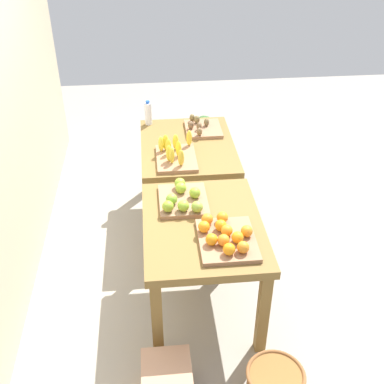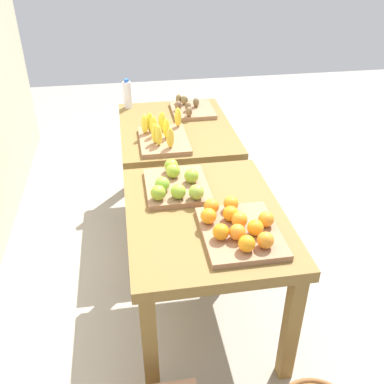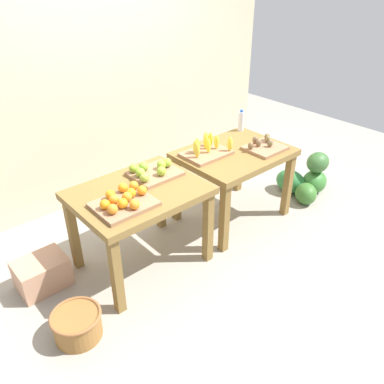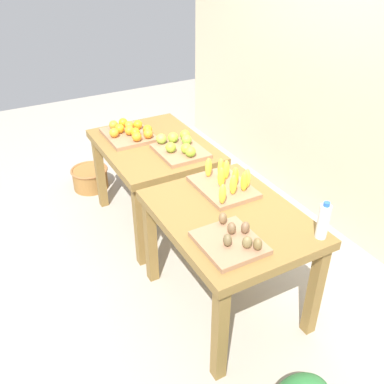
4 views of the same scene
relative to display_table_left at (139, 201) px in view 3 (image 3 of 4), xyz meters
The scene contains 12 objects.
ground_plane 0.85m from the display_table_left, ahead, with size 8.00×8.00×0.00m, color gray.
back_wall 1.70m from the display_table_left, 67.47° to the left, with size 4.40×0.12×3.00m, color beige.
display_table_left is the anchor object (origin of this frame).
display_table_right 1.12m from the display_table_left, ahead, with size 1.04×0.80×0.75m.
orange_bin 0.29m from the display_table_left, 150.28° to the right, with size 0.44×0.36×0.11m.
apple_bin 0.30m from the display_table_left, 26.25° to the left, with size 0.42×0.34×0.11m.
banana_crate 0.89m from the display_table_left, ahead, with size 0.44×0.32×0.17m.
kiwi_bin 1.38m from the display_table_left, ahead, with size 0.37×0.32×0.10m.
water_bottle 1.60m from the display_table_left, 11.78° to the left, with size 0.06×0.06×0.23m.
watermelon_pile 2.15m from the display_table_left, ahead, with size 0.63×0.62×0.49m.
wicker_basket 1.03m from the display_table_left, 156.81° to the right, with size 0.36×0.36×0.21m.
cardboard_produce_box 0.99m from the display_table_left, 159.25° to the left, with size 0.40×0.30×0.26m, color tan.
Camera 3 is at (-2.04, -2.35, 2.35)m, focal length 37.14 mm.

